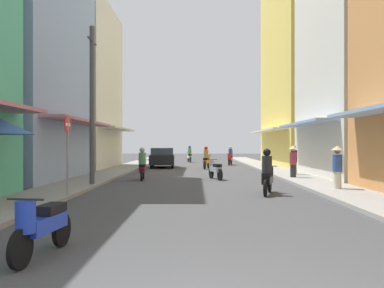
% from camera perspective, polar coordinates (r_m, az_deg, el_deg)
% --- Properties ---
extents(ground_plane, '(99.67, 99.67, 0.00)m').
position_cam_1_polar(ground_plane, '(22.67, 0.82, -4.39)').
color(ground_plane, '#424244').
extents(sidewalk_left, '(2.03, 53.30, 0.12)m').
position_cam_1_polar(sidewalk_left, '(23.20, -11.79, -4.14)').
color(sidewalk_left, gray).
rests_on(sidewalk_left, ground).
extents(sidewalk_right, '(2.03, 53.30, 0.12)m').
position_cam_1_polar(sidewalk_right, '(23.24, 13.40, -4.14)').
color(sidewalk_right, '#9E9991').
rests_on(sidewalk_right, ground).
extents(building_left_mid, '(7.05, 8.82, 13.57)m').
position_cam_1_polar(building_left_mid, '(21.47, -24.87, 13.59)').
color(building_left_mid, '#8CA5CC').
rests_on(building_left_mid, ground).
extents(building_left_far, '(7.05, 8.42, 11.42)m').
position_cam_1_polar(building_left_far, '(29.46, -17.31, 7.74)').
color(building_left_far, silver).
rests_on(building_left_far, ground).
extents(building_right_mid, '(7.05, 8.24, 17.76)m').
position_cam_1_polar(building_right_mid, '(23.67, 24.52, 17.55)').
color(building_right_mid, silver).
rests_on(building_right_mid, ground).
extents(building_right_far, '(7.05, 12.00, 16.78)m').
position_cam_1_polar(building_right_far, '(33.61, 16.71, 11.40)').
color(building_right_far, '#EFD159').
rests_on(building_right_far, ground).
extents(motorbike_white, '(0.59, 1.80, 1.58)m').
position_cam_1_polar(motorbike_white, '(37.91, -0.38, -1.57)').
color(motorbike_white, black).
rests_on(motorbike_white, ground).
extents(motorbike_blue, '(0.55, 1.81, 0.96)m').
position_cam_1_polar(motorbike_blue, '(6.55, -20.85, -10.79)').
color(motorbike_blue, black).
rests_on(motorbike_blue, ground).
extents(motorbike_silver, '(0.72, 1.75, 0.96)m').
position_cam_1_polar(motorbike_silver, '(19.48, 3.34, -3.62)').
color(motorbike_silver, black).
rests_on(motorbike_silver, ground).
extents(motorbike_black, '(0.72, 1.75, 1.58)m').
position_cam_1_polar(motorbike_black, '(13.87, 10.82, -4.26)').
color(motorbike_black, black).
rests_on(motorbike_black, ground).
extents(motorbike_orange, '(0.66, 1.78, 1.58)m').
position_cam_1_polar(motorbike_orange, '(27.75, 2.10, -2.14)').
color(motorbike_orange, black).
rests_on(motorbike_orange, ground).
extents(motorbike_red, '(0.64, 1.78, 1.58)m').
position_cam_1_polar(motorbike_red, '(32.96, 5.52, -1.80)').
color(motorbike_red, black).
rests_on(motorbike_red, ground).
extents(motorbike_maroon, '(0.55, 1.81, 1.58)m').
position_cam_1_polar(motorbike_maroon, '(19.26, -7.14, -3.07)').
color(motorbike_maroon, black).
rests_on(motorbike_maroon, ground).
extents(parked_car, '(1.99, 4.20, 1.45)m').
position_cam_1_polar(parked_car, '(29.44, -4.30, -1.95)').
color(parked_car, black).
rests_on(parked_car, ground).
extents(pedestrian_far, '(0.44, 0.44, 1.65)m').
position_cam_1_polar(pedestrian_far, '(19.86, 14.36, -2.32)').
color(pedestrian_far, '#262628').
rests_on(pedestrian_far, ground).
extents(pedestrian_midway, '(0.34, 0.34, 1.66)m').
position_cam_1_polar(pedestrian_midway, '(21.73, 14.47, -2.39)').
color(pedestrian_midway, '#BF8C3F').
rests_on(pedestrian_midway, ground).
extents(pedestrian_foreground, '(0.44, 0.44, 1.67)m').
position_cam_1_polar(pedestrian_foreground, '(15.28, 20.19, -2.97)').
color(pedestrian_foreground, beige).
rests_on(pedestrian_foreground, ground).
extents(utility_pole, '(0.20, 1.20, 6.48)m').
position_cam_1_polar(utility_pole, '(16.51, -14.19, 5.50)').
color(utility_pole, '#4C4C4F').
rests_on(utility_pole, ground).
extents(street_sign_no_entry, '(0.07, 0.60, 2.65)m').
position_cam_1_polar(street_sign_no_entry, '(13.20, -17.47, -0.07)').
color(street_sign_no_entry, gray).
rests_on(street_sign_no_entry, ground).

